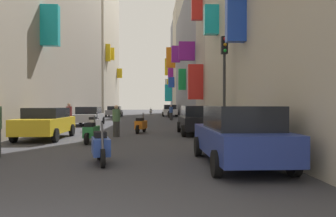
{
  "coord_description": "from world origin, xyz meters",
  "views": [
    {
      "loc": [
        1.47,
        -3.36,
        1.59
      ],
      "look_at": [
        2.65,
        21.37,
        1.3
      ],
      "focal_mm": 34.74,
      "sensor_mm": 36.0,
      "label": 1
    }
  ],
  "objects_px": {
    "scooter_silver": "(94,123)",
    "traffic_light_near_corner": "(224,70)",
    "parked_car_silver": "(89,115)",
    "parked_car_yellow": "(46,122)",
    "parked_car_grey": "(114,111)",
    "scooter_white": "(151,111)",
    "scooter_green": "(91,132)",
    "pedestrian_near_left": "(69,116)",
    "parked_car_black": "(197,120)",
    "parked_car_blue": "(239,135)",
    "scooter_black": "(170,114)",
    "pedestrian_mid_street": "(171,113)",
    "parked_car_white": "(170,110)",
    "scooter_orange": "(141,125)",
    "pedestrian_near_right": "(116,121)",
    "scooter_blue": "(101,146)"
  },
  "relations": [
    {
      "from": "parked_car_silver",
      "to": "pedestrian_mid_street",
      "type": "height_order",
      "value": "pedestrian_mid_street"
    },
    {
      "from": "scooter_orange",
      "to": "scooter_black",
      "type": "distance_m",
      "value": 20.84
    },
    {
      "from": "scooter_silver",
      "to": "pedestrian_near_right",
      "type": "relative_size",
      "value": 1.26
    },
    {
      "from": "parked_car_blue",
      "to": "scooter_silver",
      "type": "bearing_deg",
      "value": 116.68
    },
    {
      "from": "pedestrian_near_right",
      "to": "parked_car_white",
      "type": "bearing_deg",
      "value": 81.47
    },
    {
      "from": "scooter_silver",
      "to": "traffic_light_near_corner",
      "type": "height_order",
      "value": "traffic_light_near_corner"
    },
    {
      "from": "parked_car_white",
      "to": "parked_car_blue",
      "type": "bearing_deg",
      "value": -90.14
    },
    {
      "from": "scooter_blue",
      "to": "scooter_black",
      "type": "distance_m",
      "value": 30.3
    },
    {
      "from": "parked_car_grey",
      "to": "scooter_blue",
      "type": "xyz_separation_m",
      "value": [
        3.61,
        -34.03,
        -0.28
      ]
    },
    {
      "from": "scooter_black",
      "to": "scooter_orange",
      "type": "bearing_deg",
      "value": -97.59
    },
    {
      "from": "scooter_silver",
      "to": "scooter_black",
      "type": "height_order",
      "value": "same"
    },
    {
      "from": "scooter_white",
      "to": "scooter_black",
      "type": "bearing_deg",
      "value": -81.37
    },
    {
      "from": "parked_car_white",
      "to": "parked_car_grey",
      "type": "relative_size",
      "value": 0.98
    },
    {
      "from": "parked_car_black",
      "to": "traffic_light_near_corner",
      "type": "height_order",
      "value": "traffic_light_near_corner"
    },
    {
      "from": "parked_car_yellow",
      "to": "scooter_blue",
      "type": "bearing_deg",
      "value": -61.25
    },
    {
      "from": "parked_car_yellow",
      "to": "scooter_green",
      "type": "distance_m",
      "value": 2.98
    },
    {
      "from": "parked_car_silver",
      "to": "pedestrian_mid_street",
      "type": "bearing_deg",
      "value": 47.69
    },
    {
      "from": "pedestrian_mid_street",
      "to": "traffic_light_near_corner",
      "type": "relative_size",
      "value": 0.34
    },
    {
      "from": "scooter_orange",
      "to": "scooter_green",
      "type": "height_order",
      "value": "same"
    },
    {
      "from": "parked_car_yellow",
      "to": "scooter_green",
      "type": "bearing_deg",
      "value": -35.54
    },
    {
      "from": "parked_car_silver",
      "to": "parked_car_grey",
      "type": "bearing_deg",
      "value": 90.09
    },
    {
      "from": "scooter_black",
      "to": "scooter_green",
      "type": "distance_m",
      "value": 25.77
    },
    {
      "from": "parked_car_black",
      "to": "parked_car_blue",
      "type": "bearing_deg",
      "value": -90.78
    },
    {
      "from": "parked_car_white",
      "to": "parked_car_yellow",
      "type": "height_order",
      "value": "parked_car_white"
    },
    {
      "from": "parked_car_grey",
      "to": "traffic_light_near_corner",
      "type": "bearing_deg",
      "value": -74.4
    },
    {
      "from": "parked_car_black",
      "to": "parked_car_silver",
      "type": "distance_m",
      "value": 11.14
    },
    {
      "from": "parked_car_white",
      "to": "pedestrian_near_right",
      "type": "xyz_separation_m",
      "value": [
        -4.14,
        -27.61,
        -0.04
      ]
    },
    {
      "from": "scooter_white",
      "to": "scooter_blue",
      "type": "bearing_deg",
      "value": -91.4
    },
    {
      "from": "pedestrian_mid_street",
      "to": "traffic_light_near_corner",
      "type": "bearing_deg",
      "value": -86.47
    },
    {
      "from": "parked_car_black",
      "to": "scooter_silver",
      "type": "height_order",
      "value": "parked_car_black"
    },
    {
      "from": "parked_car_blue",
      "to": "scooter_black",
      "type": "relative_size",
      "value": 2.43
    },
    {
      "from": "scooter_black",
      "to": "pedestrian_near_left",
      "type": "bearing_deg",
      "value": -113.74
    },
    {
      "from": "parked_car_silver",
      "to": "parked_car_yellow",
      "type": "bearing_deg",
      "value": -89.82
    },
    {
      "from": "traffic_light_near_corner",
      "to": "pedestrian_mid_street",
      "type": "bearing_deg",
      "value": 93.53
    },
    {
      "from": "parked_car_white",
      "to": "scooter_orange",
      "type": "bearing_deg",
      "value": -96.7
    },
    {
      "from": "parked_car_yellow",
      "to": "pedestrian_near_right",
      "type": "bearing_deg",
      "value": 15.55
    },
    {
      "from": "pedestrian_near_left",
      "to": "traffic_light_near_corner",
      "type": "relative_size",
      "value": 0.38
    },
    {
      "from": "parked_car_black",
      "to": "pedestrian_mid_street",
      "type": "relative_size",
      "value": 2.62
    },
    {
      "from": "pedestrian_mid_street",
      "to": "parked_car_blue",
      "type": "bearing_deg",
      "value": -89.17
    },
    {
      "from": "pedestrian_mid_street",
      "to": "scooter_silver",
      "type": "bearing_deg",
      "value": -112.62
    },
    {
      "from": "scooter_black",
      "to": "pedestrian_near_left",
      "type": "height_order",
      "value": "pedestrian_near_left"
    },
    {
      "from": "scooter_green",
      "to": "parked_car_silver",
      "type": "bearing_deg",
      "value": 101.51
    },
    {
      "from": "parked_car_black",
      "to": "scooter_green",
      "type": "xyz_separation_m",
      "value": [
        -4.92,
        -3.65,
        -0.33
      ]
    },
    {
      "from": "scooter_green",
      "to": "pedestrian_near_left",
      "type": "relative_size",
      "value": 1.11
    },
    {
      "from": "parked_car_grey",
      "to": "pedestrian_mid_street",
      "type": "distance_m",
      "value": 11.92
    },
    {
      "from": "pedestrian_near_right",
      "to": "pedestrian_mid_street",
      "type": "bearing_deg",
      "value": 77.71
    },
    {
      "from": "parked_car_silver",
      "to": "traffic_light_near_corner",
      "type": "bearing_deg",
      "value": -55.52
    },
    {
      "from": "scooter_black",
      "to": "traffic_light_near_corner",
      "type": "xyz_separation_m",
      "value": [
        0.99,
        -25.1,
        2.6
      ]
    },
    {
      "from": "parked_car_silver",
      "to": "scooter_black",
      "type": "distance_m",
      "value": 15.11
    },
    {
      "from": "parked_car_grey",
      "to": "scooter_white",
      "type": "xyz_separation_m",
      "value": [
        4.73,
        11.78,
        -0.28
      ]
    }
  ]
}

